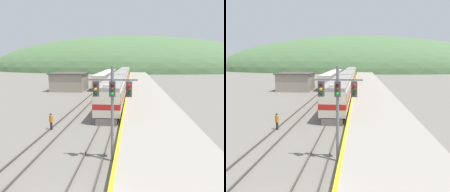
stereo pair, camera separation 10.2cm
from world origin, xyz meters
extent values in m
cube|color=#4C443D|center=(-0.72, 70.00, 0.08)|extent=(0.08, 180.00, 0.16)
cube|color=#4C443D|center=(0.72, 70.00, 0.08)|extent=(0.08, 180.00, 0.16)
cube|color=#4C443D|center=(-5.50, 70.00, 0.08)|extent=(0.08, 180.00, 0.16)
cube|color=#4C443D|center=(-4.06, 70.00, 0.08)|extent=(0.08, 180.00, 0.16)
cube|color=#9E9689|center=(5.18, 50.00, 0.52)|extent=(7.06, 140.00, 1.04)
cube|color=yellow|center=(1.77, 50.00, 1.04)|extent=(0.24, 140.00, 0.01)
ellipsoid|color=#517547|center=(0.00, 134.70, 0.00)|extent=(181.53, 81.69, 42.75)
cube|color=gray|center=(-11.53, 40.25, 1.88)|extent=(7.30, 6.56, 3.77)
cube|color=#47423D|center=(-11.53, 40.25, 3.89)|extent=(7.80, 7.06, 0.24)
cube|color=black|center=(0.00, 24.34, 0.42)|extent=(2.44, 19.15, 0.85)
cube|color=beige|center=(0.00, 24.34, 2.26)|extent=(2.98, 20.37, 2.81)
cube|color=red|center=(0.00, 24.34, 2.03)|extent=(3.01, 20.39, 0.62)
cube|color=black|center=(0.00, 24.34, 2.88)|extent=(3.00, 19.15, 0.84)
cube|color=gray|center=(0.00, 24.34, 3.86)|extent=(2.80, 20.37, 0.40)
cube|color=black|center=(0.00, 15.29, 2.88)|extent=(3.02, 2.20, 1.13)
cube|color=beige|center=(0.00, 14.61, 4.24)|extent=(0.64, 0.80, 0.36)
cube|color=slate|center=(0.00, 14.36, 0.38)|extent=(2.32, 0.40, 0.77)
cube|color=black|center=(0.00, 45.58, 0.42)|extent=(2.44, 19.09, 0.85)
cube|color=beige|center=(0.00, 45.58, 2.26)|extent=(2.98, 20.31, 2.81)
cube|color=red|center=(0.00, 45.58, 2.03)|extent=(3.01, 20.33, 0.62)
cube|color=black|center=(0.00, 45.58, 2.88)|extent=(3.00, 19.09, 0.84)
cube|color=gray|center=(0.00, 45.58, 3.86)|extent=(2.80, 20.31, 0.40)
cube|color=black|center=(0.00, 66.79, 0.42)|extent=(2.44, 19.09, 0.85)
cube|color=beige|center=(0.00, 66.79, 2.26)|extent=(2.98, 20.31, 2.81)
cube|color=red|center=(0.00, 66.79, 2.03)|extent=(3.01, 20.33, 0.62)
cube|color=black|center=(0.00, 66.79, 2.88)|extent=(3.00, 19.09, 0.84)
cube|color=gray|center=(0.00, 66.79, 3.86)|extent=(2.80, 20.31, 0.40)
cube|color=black|center=(-4.78, 54.22, 0.40)|extent=(2.46, 30.56, 0.80)
cube|color=beige|center=(-4.78, 54.22, 2.16)|extent=(2.90, 31.83, 2.71)
cylinder|color=slate|center=(1.39, 6.20, 3.30)|extent=(0.20, 0.20, 6.60)
cube|color=slate|center=(1.39, 6.20, 5.70)|extent=(3.30, 0.10, 0.10)
cube|color=#424247|center=(0.29, 6.20, 5.09)|extent=(0.40, 0.28, 1.02)
sphere|color=#3C0504|center=(0.29, 6.03, 5.37)|extent=(0.22, 0.22, 0.22)
sphere|color=orange|center=(0.29, 6.03, 5.09)|extent=(0.22, 0.22, 0.22)
sphere|color=black|center=(0.29, 6.03, 4.80)|extent=(0.22, 0.22, 0.22)
cube|color=#424247|center=(1.39, 6.20, 5.09)|extent=(0.40, 0.28, 1.02)
sphere|color=#3C0504|center=(1.39, 6.03, 5.37)|extent=(0.22, 0.22, 0.22)
sphere|color=#412C05|center=(1.39, 6.03, 5.09)|extent=(0.22, 0.22, 0.22)
sphere|color=green|center=(1.39, 6.03, 4.80)|extent=(0.22, 0.22, 0.22)
cube|color=#424247|center=(2.49, 6.20, 5.09)|extent=(0.40, 0.28, 1.02)
sphere|color=red|center=(2.49, 6.03, 5.37)|extent=(0.22, 0.22, 0.22)
sphere|color=#412C05|center=(2.49, 6.03, 5.09)|extent=(0.22, 0.22, 0.22)
sphere|color=black|center=(2.49, 6.03, 4.80)|extent=(0.22, 0.22, 0.22)
cylinder|color=#2D2D33|center=(-5.45, 12.51, 0.40)|extent=(0.14, 0.14, 0.80)
cylinder|color=#2D2D33|center=(-5.31, 12.41, 0.40)|extent=(0.14, 0.14, 0.80)
cube|color=orange|center=(-5.38, 12.46, 1.10)|extent=(0.42, 0.39, 0.61)
sphere|color=tan|center=(-5.38, 12.46, 1.52)|extent=(0.22, 0.22, 0.22)
cylinder|color=black|center=(-5.38, 12.46, 1.62)|extent=(0.23, 0.23, 0.06)
camera|label=1|loc=(2.72, -8.05, 7.04)|focal=35.00mm
camera|label=2|loc=(2.82, -8.04, 7.04)|focal=35.00mm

